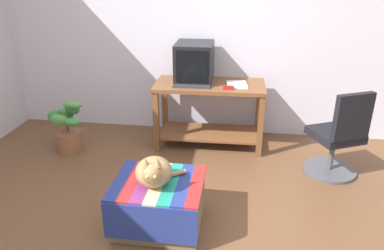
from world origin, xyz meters
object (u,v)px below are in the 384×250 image
at_px(potted_plant, 68,130).
at_px(office_chair, 338,139).
at_px(tv_monitor, 194,62).
at_px(desk, 210,104).
at_px(book, 237,85).
at_px(keyboard, 192,85).
at_px(cat, 154,172).
at_px(ottoman_with_blanket, 159,203).
at_px(stapler, 228,88).

bearing_deg(potted_plant, office_chair, -2.62).
height_order(tv_monitor, office_chair, tv_monitor).
distance_m(desk, book, 0.39).
bearing_deg(tv_monitor, potted_plant, -161.71).
bearing_deg(potted_plant, keyboard, 10.63).
bearing_deg(cat, tv_monitor, 78.82).
bearing_deg(keyboard, tv_monitor, 89.28).
xyz_separation_m(cat, office_chair, (1.57, 1.05, -0.12)).
distance_m(keyboard, cat, 1.45).
height_order(keyboard, potted_plant, keyboard).
bearing_deg(book, desk, 165.27).
bearing_deg(tv_monitor, keyboard, -90.33).
relative_size(keyboard, office_chair, 0.45).
xyz_separation_m(keyboard, office_chair, (1.48, -0.38, -0.36)).
height_order(desk, potted_plant, desk).
relative_size(keyboard, ottoman_with_blanket, 0.58).
bearing_deg(keyboard, potted_plant, -171.08).
xyz_separation_m(desk, tv_monitor, (-0.19, 0.09, 0.45)).
xyz_separation_m(tv_monitor, keyboard, (0.00, -0.23, -0.20)).
bearing_deg(book, stapler, -128.67).
distance_m(tv_monitor, ottoman_with_blanket, 1.78).
relative_size(book, ottoman_with_blanket, 0.37).
height_order(desk, ottoman_with_blanket, desk).
bearing_deg(cat, ottoman_with_blanket, 57.95).
bearing_deg(cat, stapler, 62.61).
bearing_deg(office_chair, desk, -47.31).
xyz_separation_m(desk, book, (0.30, -0.04, 0.25)).
distance_m(office_chair, stapler, 1.20).
bearing_deg(book, keyboard, -176.11).
height_order(book, stapler, stapler).
height_order(book, office_chair, office_chair).
bearing_deg(desk, ottoman_with_blanket, -100.51).
relative_size(desk, book, 4.74).
xyz_separation_m(desk, keyboard, (-0.18, -0.13, 0.25)).
relative_size(desk, ottoman_with_blanket, 1.76).
bearing_deg(potted_plant, desk, 14.20).
relative_size(cat, stapler, 3.57).
xyz_separation_m(potted_plant, office_chair, (2.84, -0.13, 0.13)).
relative_size(keyboard, stapler, 3.64).
distance_m(desk, potted_plant, 1.60).
xyz_separation_m(keyboard, stapler, (0.39, -0.05, 0.01)).
bearing_deg(office_chair, potted_plant, -28.19).
bearing_deg(office_chair, keyboard, -40.09).
distance_m(book, cat, 1.65).
distance_m(keyboard, book, 0.49).
relative_size(desk, potted_plant, 2.01).
height_order(book, cat, book).
height_order(ottoman_with_blanket, cat, cat).
distance_m(book, office_chair, 1.17).
distance_m(keyboard, potted_plant, 1.46).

